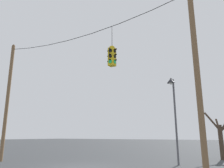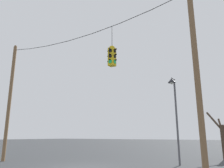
% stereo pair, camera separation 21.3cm
% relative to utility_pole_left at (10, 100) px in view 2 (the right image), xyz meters
% --- Properties ---
extents(ground_plane, '(200.00, 200.00, 0.00)m').
position_rel_utility_pole_left_xyz_m(ground_plane, '(6.67, 0.36, -4.35)').
color(ground_plane, '#383A3D').
extents(utility_pole_left, '(0.25, 0.25, 8.71)m').
position_rel_utility_pole_left_xyz_m(utility_pole_left, '(0.00, 0.00, 0.00)').
color(utility_pole_left, brown).
rests_on(utility_pole_left, ground_plane).
extents(utility_pole_right, '(0.25, 0.25, 8.71)m').
position_rel_utility_pole_left_xyz_m(utility_pole_right, '(13.33, 0.00, 0.00)').
color(utility_pole_right, brown).
rests_on(utility_pole_right, ground_plane).
extents(span_wire, '(13.34, 0.03, 0.66)m').
position_rel_utility_pole_left_xyz_m(span_wire, '(6.67, 0.00, 3.55)').
color(span_wire, black).
extents(traffic_light_near_right_pole, '(0.58, 0.58, 2.35)m').
position_rel_utility_pole_left_xyz_m(traffic_light_near_right_pole, '(9.05, 0.00, 1.60)').
color(traffic_light_near_right_pole, yellow).
extents(street_lamp, '(0.49, 0.84, 5.35)m').
position_rel_utility_pole_left_xyz_m(street_lamp, '(11.09, 4.11, -0.39)').
color(street_lamp, '#515156').
rests_on(street_lamp, ground_plane).
extents(bare_tree, '(2.25, 1.19, 3.73)m').
position_rel_utility_pole_left_xyz_m(bare_tree, '(13.13, 9.26, -2.57)').
color(bare_tree, '#423326').
rests_on(bare_tree, ground_plane).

